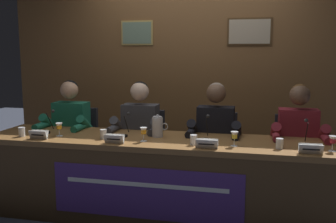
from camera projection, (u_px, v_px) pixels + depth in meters
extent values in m
plane|color=#383D4C|center=(168.00, 216.00, 3.58)|extent=(12.00, 12.00, 0.00)
cube|color=brown|center=(192.00, 70.00, 4.68)|extent=(4.60, 0.12, 2.60)
cube|color=tan|center=(137.00, 33.00, 4.69)|extent=(0.40, 0.02, 0.30)
cube|color=slate|center=(137.00, 33.00, 4.68)|extent=(0.36, 0.01, 0.26)
cube|color=#4C3319|center=(249.00, 32.00, 4.40)|extent=(0.50, 0.02, 0.31)
cube|color=tan|center=(249.00, 32.00, 4.39)|extent=(0.46, 0.01, 0.27)
cube|color=brown|center=(168.00, 141.00, 3.47)|extent=(3.40, 0.72, 0.05)
cube|color=#4C341B|center=(159.00, 194.00, 3.20)|extent=(3.34, 0.04, 0.69)
cube|color=#4C341B|center=(9.00, 169.00, 3.88)|extent=(0.08, 0.64, 0.69)
cube|color=#4C2D7A|center=(145.00, 194.00, 3.20)|extent=(1.64, 0.01, 0.44)
cube|color=white|center=(145.00, 185.00, 3.18)|extent=(1.39, 0.00, 0.04)
cylinder|color=black|center=(75.00, 189.00, 4.27)|extent=(0.44, 0.44, 0.02)
cylinder|color=black|center=(75.00, 170.00, 4.24)|extent=(0.05, 0.05, 0.40)
cube|color=#232328|center=(74.00, 151.00, 4.20)|extent=(0.44, 0.44, 0.03)
cube|color=#232328|center=(81.00, 127.00, 4.36)|extent=(0.40, 0.05, 0.44)
cylinder|color=black|center=(50.00, 179.00, 3.92)|extent=(0.10, 0.10, 0.46)
cylinder|color=black|center=(68.00, 181.00, 3.88)|extent=(0.10, 0.10, 0.46)
cylinder|color=black|center=(56.00, 149.00, 4.02)|extent=(0.13, 0.34, 0.13)
cylinder|color=black|center=(74.00, 150.00, 3.98)|extent=(0.13, 0.34, 0.13)
cube|color=#196047|center=(72.00, 124.00, 4.13)|extent=(0.36, 0.20, 0.48)
sphere|color=tan|center=(69.00, 90.00, 4.05)|extent=(0.19, 0.19, 0.19)
sphere|color=black|center=(70.00, 88.00, 4.06)|extent=(0.17, 0.17, 0.17)
cylinder|color=#196047|center=(49.00, 123.00, 4.07)|extent=(0.09, 0.30, 0.25)
cylinder|color=#196047|center=(86.00, 125.00, 3.98)|extent=(0.09, 0.30, 0.25)
cylinder|color=#196047|center=(41.00, 126.00, 3.92)|extent=(0.07, 0.24, 0.07)
cylinder|color=#196047|center=(79.00, 128.00, 3.83)|extent=(0.07, 0.24, 0.07)
cube|color=white|center=(38.00, 135.00, 3.44)|extent=(0.17, 0.03, 0.08)
cube|color=white|center=(40.00, 134.00, 3.47)|extent=(0.17, 0.03, 0.08)
cube|color=black|center=(37.00, 135.00, 3.43)|extent=(0.12, 0.01, 0.01)
cylinder|color=white|center=(60.00, 136.00, 3.58)|extent=(0.06, 0.06, 0.00)
cylinder|color=white|center=(59.00, 133.00, 3.57)|extent=(0.01, 0.01, 0.05)
cone|color=white|center=(59.00, 126.00, 3.57)|extent=(0.06, 0.06, 0.06)
cylinder|color=orange|center=(59.00, 127.00, 3.57)|extent=(0.04, 0.04, 0.04)
cylinder|color=silver|center=(22.00, 132.00, 3.56)|extent=(0.06, 0.06, 0.08)
cylinder|color=silver|center=(22.00, 134.00, 3.56)|extent=(0.05, 0.05, 0.05)
cylinder|color=black|center=(47.00, 132.00, 3.69)|extent=(0.06, 0.06, 0.02)
cylinder|color=black|center=(50.00, 121.00, 3.74)|extent=(0.01, 0.13, 0.18)
sphere|color=#2D2D2D|center=(53.00, 111.00, 3.79)|extent=(0.03, 0.03, 0.03)
cylinder|color=black|center=(142.00, 194.00, 4.10)|extent=(0.44, 0.44, 0.02)
cylinder|color=black|center=(142.00, 175.00, 4.07)|extent=(0.05, 0.05, 0.40)
cube|color=#232328|center=(142.00, 155.00, 4.04)|extent=(0.44, 0.44, 0.03)
cube|color=#232328|center=(147.00, 130.00, 4.19)|extent=(0.40, 0.05, 0.44)
cylinder|color=black|center=(122.00, 185.00, 3.75)|extent=(0.10, 0.10, 0.46)
cylinder|color=black|center=(142.00, 186.00, 3.71)|extent=(0.10, 0.10, 0.46)
cylinder|color=black|center=(126.00, 153.00, 3.86)|extent=(0.13, 0.34, 0.13)
cylinder|color=black|center=(146.00, 155.00, 3.81)|extent=(0.13, 0.34, 0.13)
cube|color=#38383D|center=(141.00, 127.00, 3.96)|extent=(0.36, 0.20, 0.48)
sphere|color=beige|center=(140.00, 91.00, 3.89)|extent=(0.19, 0.19, 0.19)
sphere|color=black|center=(140.00, 90.00, 3.90)|extent=(0.17, 0.17, 0.17)
cylinder|color=#38383D|center=(118.00, 126.00, 3.91)|extent=(0.09, 0.30, 0.25)
cylinder|color=#38383D|center=(158.00, 128.00, 3.82)|extent=(0.09, 0.30, 0.25)
cylinder|color=#38383D|center=(112.00, 129.00, 3.75)|extent=(0.07, 0.24, 0.07)
cylinder|color=#38383D|center=(154.00, 131.00, 3.66)|extent=(0.07, 0.24, 0.07)
cube|color=white|center=(114.00, 139.00, 3.27)|extent=(0.17, 0.03, 0.08)
cube|color=white|center=(115.00, 138.00, 3.30)|extent=(0.17, 0.03, 0.08)
cube|color=black|center=(114.00, 139.00, 3.27)|extent=(0.12, 0.01, 0.01)
cylinder|color=white|center=(144.00, 141.00, 3.36)|extent=(0.06, 0.06, 0.00)
cylinder|color=white|center=(144.00, 138.00, 3.36)|extent=(0.01, 0.01, 0.05)
cone|color=white|center=(143.00, 131.00, 3.35)|extent=(0.06, 0.06, 0.06)
cylinder|color=orange|center=(143.00, 132.00, 3.35)|extent=(0.04, 0.04, 0.04)
cylinder|color=silver|center=(103.00, 134.00, 3.46)|extent=(0.06, 0.06, 0.08)
cylinder|color=silver|center=(103.00, 136.00, 3.47)|extent=(0.05, 0.05, 0.05)
cylinder|color=black|center=(124.00, 136.00, 3.54)|extent=(0.06, 0.06, 0.02)
cylinder|color=black|center=(126.00, 124.00, 3.58)|extent=(0.01, 0.13, 0.18)
sphere|color=#2D2D2D|center=(128.00, 114.00, 3.63)|extent=(0.03, 0.03, 0.03)
cylinder|color=black|center=(215.00, 200.00, 3.94)|extent=(0.44, 0.44, 0.02)
cylinder|color=black|center=(215.00, 180.00, 3.90)|extent=(0.05, 0.05, 0.40)
cube|color=#232328|center=(215.00, 160.00, 3.87)|extent=(0.44, 0.44, 0.03)
cube|color=#232328|center=(218.00, 133.00, 4.03)|extent=(0.40, 0.05, 0.44)
cylinder|color=black|center=(201.00, 191.00, 3.59)|extent=(0.10, 0.10, 0.46)
cylinder|color=black|center=(222.00, 193.00, 3.54)|extent=(0.10, 0.10, 0.46)
cylinder|color=black|center=(203.00, 158.00, 3.69)|extent=(0.13, 0.34, 0.13)
cylinder|color=black|center=(224.00, 159.00, 3.65)|extent=(0.13, 0.34, 0.13)
cube|color=black|center=(216.00, 131.00, 3.79)|extent=(0.36, 0.20, 0.48)
sphere|color=brown|center=(216.00, 93.00, 3.72)|extent=(0.19, 0.19, 0.19)
sphere|color=gray|center=(216.00, 91.00, 3.73)|extent=(0.17, 0.17, 0.17)
cylinder|color=black|center=(193.00, 130.00, 3.74)|extent=(0.09, 0.30, 0.25)
cylinder|color=black|center=(237.00, 132.00, 3.65)|extent=(0.09, 0.30, 0.25)
cylinder|color=black|center=(190.00, 133.00, 3.59)|extent=(0.07, 0.24, 0.07)
cylinder|color=black|center=(236.00, 135.00, 3.50)|extent=(0.07, 0.24, 0.07)
cube|color=white|center=(206.00, 144.00, 3.09)|extent=(0.18, 0.03, 0.08)
cube|color=white|center=(207.00, 143.00, 3.12)|extent=(0.18, 0.03, 0.08)
cube|color=black|center=(206.00, 144.00, 3.09)|extent=(0.13, 0.01, 0.01)
cylinder|color=white|center=(234.00, 146.00, 3.19)|extent=(0.06, 0.06, 0.00)
cylinder|color=white|center=(234.00, 142.00, 3.19)|extent=(0.01, 0.01, 0.05)
cone|color=white|center=(234.00, 135.00, 3.18)|extent=(0.06, 0.06, 0.06)
cylinder|color=yellow|center=(234.00, 136.00, 3.18)|extent=(0.04, 0.04, 0.04)
cylinder|color=silver|center=(194.00, 140.00, 3.24)|extent=(0.06, 0.06, 0.08)
cylinder|color=silver|center=(194.00, 142.00, 3.24)|extent=(0.05, 0.05, 0.05)
cylinder|color=black|center=(206.00, 140.00, 3.39)|extent=(0.06, 0.06, 0.02)
cylinder|color=black|center=(207.00, 127.00, 3.43)|extent=(0.01, 0.13, 0.18)
sphere|color=#2D2D2D|center=(208.00, 116.00, 3.48)|extent=(0.03, 0.03, 0.03)
cylinder|color=black|center=(293.00, 207.00, 3.77)|extent=(0.44, 0.44, 0.02)
cylinder|color=black|center=(294.00, 186.00, 3.74)|extent=(0.05, 0.05, 0.40)
cube|color=#232328|center=(296.00, 164.00, 3.70)|extent=(0.44, 0.44, 0.03)
cube|color=#232328|center=(295.00, 136.00, 3.86)|extent=(0.40, 0.05, 0.44)
cylinder|color=black|center=(287.00, 198.00, 3.42)|extent=(0.10, 0.10, 0.46)
cylinder|color=black|center=(310.00, 200.00, 3.38)|extent=(0.10, 0.10, 0.46)
cylinder|color=black|center=(287.00, 163.00, 3.52)|extent=(0.13, 0.34, 0.13)
cylinder|color=black|center=(310.00, 164.00, 3.48)|extent=(0.13, 0.34, 0.13)
cube|color=maroon|center=(298.00, 134.00, 3.63)|extent=(0.36, 0.20, 0.48)
sphere|color=brown|center=(300.00, 95.00, 3.55)|extent=(0.19, 0.19, 0.19)
sphere|color=#593819|center=(300.00, 93.00, 3.56)|extent=(0.17, 0.17, 0.17)
cylinder|color=maroon|center=(275.00, 133.00, 3.57)|extent=(0.09, 0.30, 0.25)
cylinder|color=maroon|center=(323.00, 135.00, 3.48)|extent=(0.09, 0.30, 0.25)
cylinder|color=maroon|center=(276.00, 137.00, 3.42)|extent=(0.07, 0.24, 0.07)
cylinder|color=maroon|center=(326.00, 139.00, 3.33)|extent=(0.07, 0.24, 0.07)
cube|color=white|center=(311.00, 149.00, 2.92)|extent=(0.18, 0.03, 0.08)
cube|color=white|center=(311.00, 148.00, 2.95)|extent=(0.18, 0.03, 0.08)
cube|color=black|center=(311.00, 150.00, 2.92)|extent=(0.13, 0.01, 0.01)
cylinder|color=white|center=(332.00, 151.00, 3.02)|extent=(0.06, 0.06, 0.00)
cylinder|color=white|center=(332.00, 147.00, 3.02)|extent=(0.01, 0.01, 0.05)
cone|color=white|center=(333.00, 140.00, 3.01)|extent=(0.06, 0.06, 0.06)
cylinder|color=#B21E2D|center=(333.00, 141.00, 3.01)|extent=(0.04, 0.04, 0.04)
cylinder|color=silver|center=(280.00, 144.00, 3.10)|extent=(0.06, 0.06, 0.08)
cylinder|color=silver|center=(279.00, 146.00, 3.10)|extent=(0.05, 0.05, 0.05)
cylinder|color=black|center=(307.00, 146.00, 3.17)|extent=(0.06, 0.06, 0.02)
cylinder|color=black|center=(307.00, 132.00, 3.21)|extent=(0.01, 0.13, 0.18)
sphere|color=#2D2D2D|center=(306.00, 120.00, 3.26)|extent=(0.03, 0.03, 0.03)
cylinder|color=silver|center=(157.00, 127.00, 3.54)|extent=(0.10, 0.10, 0.18)
cylinder|color=silver|center=(157.00, 117.00, 3.52)|extent=(0.09, 0.09, 0.01)
sphere|color=silver|center=(157.00, 115.00, 3.52)|extent=(0.02, 0.02, 0.02)
torus|color=silver|center=(165.00, 127.00, 3.52)|extent=(0.07, 0.01, 0.07)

